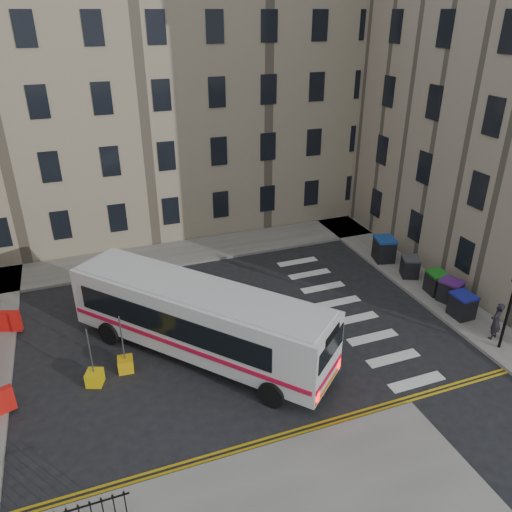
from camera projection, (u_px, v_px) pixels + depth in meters
ground at (267, 322)px, 23.49m from camera, size 120.00×120.00×0.00m
pavement_north at (115, 263)px, 28.78m from camera, size 36.00×3.20×0.15m
pavement_east at (382, 256)px, 29.65m from camera, size 2.40×26.00×0.15m
terrace_north at (68, 93)px, 30.47m from camera, size 38.30×10.80×17.20m
bus at (198, 317)px, 20.56m from camera, size 9.50×10.50×3.15m
wheelie_bin_a at (462, 305)px, 23.42m from camera, size 0.95×1.09×1.18m
wheelie_bin_b at (450, 291)px, 24.66m from camera, size 1.24×1.31×1.15m
wheelie_bin_c at (436, 283)px, 25.40m from camera, size 1.00×1.12×1.15m
wheelie_bin_d at (410, 267)px, 27.02m from camera, size 1.20×1.27×1.12m
wheelie_bin_e at (384, 249)px, 28.71m from camera, size 1.35×1.47×1.37m
pedestrian at (496, 321)px, 21.73m from camera, size 0.75×0.62×1.76m
bollard_yellow at (95, 378)px, 19.48m from camera, size 0.78×0.78×0.60m
bollard_chevron at (126, 364)px, 20.22m from camera, size 0.66×0.66×0.60m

